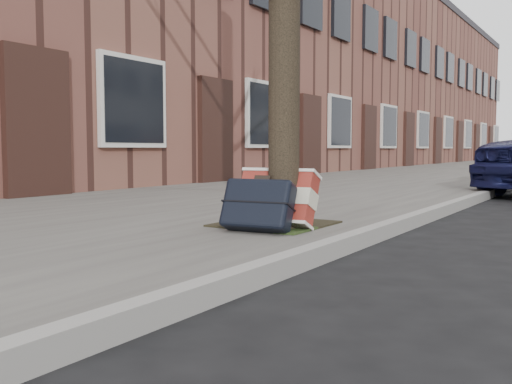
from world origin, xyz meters
The scene contains 6 objects.
ground centered at (0.00, 0.00, 0.00)m, with size 120.00×120.00×0.00m, color black.
near_sidewalk centered at (-3.70, 15.00, 0.06)m, with size 5.00×70.00×0.12m, color slate.
house_near centered at (-9.60, 16.00, 3.50)m, with size 6.80×40.00×7.00m, color brown.
dirt_patch centered at (-2.00, 1.20, 0.13)m, with size 0.85×0.85×0.01m, color black.
suitcase_red centered at (-1.88, 1.02, 0.36)m, with size 0.61×0.17×0.44m, color maroon.
suitcase_navy centered at (-1.89, 0.76, 0.33)m, with size 0.54×0.17×0.39m, color black.
Camera 1 is at (0.40, -2.88, 0.75)m, focal length 40.00 mm.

